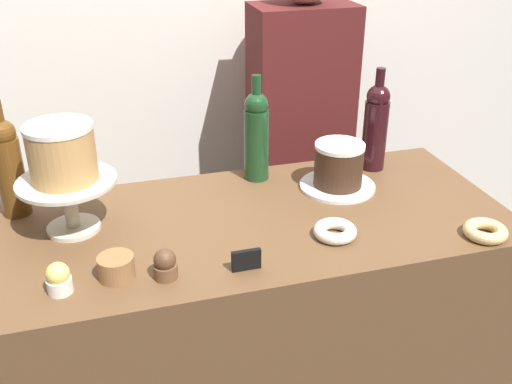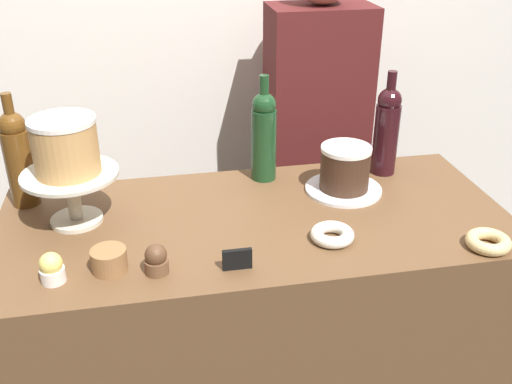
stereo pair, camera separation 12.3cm
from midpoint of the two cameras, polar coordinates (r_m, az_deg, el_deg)
The scene contains 16 objects.
back_wall at distance 2.31m, azimuth -2.78°, elevation 16.08°, with size 6.00×0.05×2.60m.
display_counter at distance 1.88m, azimuth 1.93°, elevation -15.19°, with size 1.39×0.63×0.95m.
cake_stand_pedestal at distance 1.60m, azimuth -15.31°, elevation 0.31°, with size 0.25×0.25×0.15m.
white_layer_cake at distance 1.55m, azimuth -15.85°, elevation 4.26°, with size 0.17×0.17×0.15m.
silver_serving_platter at distance 1.78m, azimuth 10.42°, elevation 0.23°, with size 0.23×0.23×0.01m.
chocolate_round_cake at distance 1.74m, azimuth 10.61°, elevation 2.30°, with size 0.15×0.15×0.13m.
wine_bottle_amber at distance 1.72m, azimuth -20.17°, elevation 3.17°, with size 0.08×0.08×0.33m.
wine_bottle_green at distance 1.77m, azimuth 2.76°, elevation 5.56°, with size 0.08×0.08×0.33m.
wine_bottle_dark_red at distance 1.87m, azimuth 14.39°, elevation 5.88°, with size 0.08×0.08×0.33m.
cupcake_lemon at distance 1.40m, azimuth -16.81°, elevation -7.16°, with size 0.06×0.06×0.07m.
cupcake_chocolate at distance 1.38m, azimuth -7.12°, elevation -6.59°, with size 0.06×0.06×0.07m.
donut_sugar at distance 1.52m, azimuth 9.70°, elevation -4.14°, with size 0.11×0.11×0.03m.
donut_glazed at distance 1.60m, azimuth 23.64°, elevation -4.48°, with size 0.11×0.11×0.03m.
cookie_stack at distance 1.41m, azimuth -11.62°, elevation -6.53°, with size 0.08×0.08×0.05m.
price_sign_chalkboard at distance 1.39m, azimuth 0.72°, elevation -6.60°, with size 0.07×0.01×0.05m.
barista_figure at distance 2.26m, azimuth 7.23°, elevation 3.34°, with size 0.36×0.22×1.60m.
Camera 2 is at (-0.26, -1.37, 1.74)m, focal length 41.32 mm.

